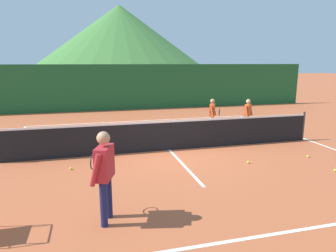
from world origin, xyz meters
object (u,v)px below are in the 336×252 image
at_px(student_1, 248,112).
at_px(tennis_net, 170,135).
at_px(student_0, 212,112).
at_px(tennis_ball_5, 248,162).
at_px(instructor, 104,169).
at_px(tennis_ball_2, 308,156).
at_px(tennis_ball_4, 335,170).
at_px(tennis_ball_0, 71,168).

bearing_deg(student_1, tennis_net, -154.29).
bearing_deg(student_0, tennis_ball_5, -97.84).
xyz_separation_m(tennis_net, student_1, (3.81, 1.83, 0.30)).
distance_m(instructor, student_1, 8.42).
bearing_deg(student_1, instructor, -135.96).
height_order(student_0, tennis_ball_5, student_0).
xyz_separation_m(tennis_ball_2, tennis_ball_4, (-0.15, -1.19, 0.00)).
bearing_deg(tennis_ball_2, instructor, -159.88).
bearing_deg(student_1, student_0, 171.52).
bearing_deg(tennis_ball_2, student_1, 90.13).
distance_m(tennis_ball_4, tennis_ball_5, 2.19).
distance_m(tennis_net, student_0, 3.13).
relative_size(instructor, tennis_ball_5, 24.31).
bearing_deg(student_0, tennis_ball_0, -149.57).
relative_size(tennis_ball_0, tennis_ball_2, 1.00).
xyz_separation_m(tennis_ball_0, tennis_ball_4, (6.68, -1.90, 0.00)).
relative_size(tennis_net, student_1, 7.61).
xyz_separation_m(tennis_net, student_0, (2.34, 2.05, 0.32)).
xyz_separation_m(instructor, tennis_ball_0, (-0.76, 2.93, -0.96)).
distance_m(student_0, tennis_ball_2, 4.20).
relative_size(tennis_ball_2, tennis_ball_5, 1.00).
distance_m(student_1, tennis_ball_2, 3.71).
bearing_deg(student_1, tennis_ball_5, -118.63).
relative_size(tennis_ball_4, tennis_ball_5, 1.00).
xyz_separation_m(tennis_ball_2, tennis_ball_5, (-2.01, -0.03, 0.00)).
xyz_separation_m(student_0, tennis_ball_2, (1.47, -3.85, -0.78)).
relative_size(student_0, tennis_ball_5, 20.01).
distance_m(tennis_net, tennis_ball_2, 4.24).
relative_size(tennis_ball_0, tennis_ball_4, 1.00).
distance_m(tennis_net, student_1, 4.24).
distance_m(tennis_ball_0, tennis_ball_4, 6.94).
relative_size(student_0, tennis_ball_4, 20.01).
distance_m(student_1, tennis_ball_0, 7.45).
distance_m(tennis_net, tennis_ball_5, 2.61).
bearing_deg(instructor, student_1, 44.04).
relative_size(student_0, tennis_ball_0, 20.01).
bearing_deg(student_0, tennis_ball_2, -69.06).
bearing_deg(tennis_net, tennis_ball_5, -45.32).
xyz_separation_m(instructor, tennis_ball_2, (6.06, 2.22, -0.96)).
xyz_separation_m(tennis_ball_0, tennis_ball_5, (4.82, -0.74, 0.00)).
relative_size(instructor, tennis_ball_2, 24.31).
bearing_deg(tennis_ball_0, instructor, -75.36).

